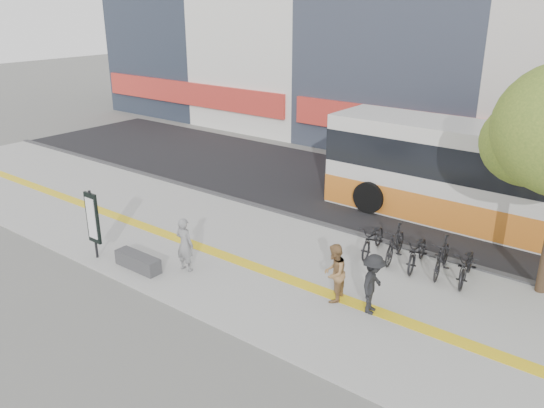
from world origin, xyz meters
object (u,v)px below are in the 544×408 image
Objects in this scene: seated_woman at (185,244)px; pedestrian_dark at (373,284)px; bench at (138,262)px; bus at (511,186)px; pedestrian_tan at (334,273)px; signboard at (93,219)px.

seated_woman reaches higher than pedestrian_dark.
seated_woman is 1.02× the size of pedestrian_dark.
bench is 0.12× the size of bus.
bus is at bearing -19.00° from pedestrian_dark.
seated_woman is 5.60m from pedestrian_dark.
signboard is at bearing -86.19° from pedestrian_tan.
pedestrian_dark is (8.23, 2.40, -0.49)m from signboard.
bus reaches higher than seated_woman.
pedestrian_dark is (-1.11, -7.60, -0.81)m from bus.
pedestrian_tan is at bearing -105.96° from bus.
bus is 7.73m from pedestrian_dark.
bench is at bearing -84.23° from pedestrian_tan.
signboard reaches higher than pedestrian_tan.
seated_woman is at bearing -126.45° from bus.
bus is at bearing -130.23° from seated_woman.
bus reaches higher than pedestrian_dark.
seated_woman reaches higher than pedestrian_tan.
bus is 8.14× the size of pedestrian_tan.
bus is at bearing 149.90° from pedestrian_tan.
pedestrian_dark is (5.45, 1.28, -0.02)m from seated_woman.
pedestrian_tan is (5.54, 2.01, 0.58)m from bench.
pedestrian_tan is 1.09m from pedestrian_dark.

